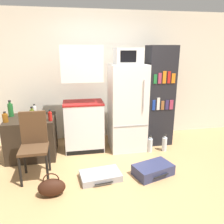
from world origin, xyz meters
TOP-DOWN VIEW (x-y plane):
  - ground_plane at (0.00, 0.00)m, footprint 24.00×24.00m
  - wall_back at (0.20, 2.00)m, footprint 6.40×0.10m
  - side_table at (-1.33, 1.25)m, footprint 0.82×0.71m
  - kitchen_hutch at (-0.39, 1.35)m, footprint 0.73×0.50m
  - refrigerator at (0.43, 1.29)m, footprint 0.66×0.64m
  - microwave at (0.43, 1.29)m, footprint 0.48×0.38m
  - bookshelf at (1.10, 1.40)m, footprint 0.53×0.40m
  - bottle_ketchup_red at (-0.96, 1.02)m, footprint 0.07×0.07m
  - bottle_green_tall at (-1.67, 1.41)m, footprint 0.09×0.09m
  - bottle_olive_oil at (-1.25, 1.08)m, footprint 0.07×0.07m
  - bottle_amber_beer at (-1.68, 1.08)m, footprint 0.09×0.09m
  - bottle_milk_white at (-1.27, 1.40)m, footprint 0.07×0.07m
  - bowl at (-1.46, 1.32)m, footprint 0.13×0.13m
  - chair at (-1.17, 0.56)m, footprint 0.41×0.41m
  - suitcase_large_flat at (-0.22, 0.27)m, footprint 0.63×0.44m
  - suitcase_small_flat at (0.59, 0.24)m, footprint 0.66×0.51m
  - handbag at (-0.91, 0.01)m, footprint 0.36×0.20m
  - water_bottle_front at (0.81, 1.00)m, footprint 0.09×0.09m
  - water_bottle_middle at (1.10, 1.00)m, footprint 0.09×0.09m

SIDE VIEW (x-z plane):
  - ground_plane at x=0.00m, z-range 0.00..0.00m
  - suitcase_large_flat at x=-0.22m, z-range 0.00..0.10m
  - suitcase_small_flat at x=0.59m, z-range 0.00..0.17m
  - handbag at x=-0.91m, z-range -0.04..0.29m
  - water_bottle_front at x=0.81m, z-range -0.03..0.31m
  - water_bottle_middle at x=1.10m, z-range -0.03..0.31m
  - side_table at x=-1.33m, z-range 0.00..0.72m
  - chair at x=-1.17m, z-range 0.09..1.09m
  - bowl at x=-1.46m, z-range 0.72..0.76m
  - bottle_amber_beer at x=-1.68m, z-range 0.70..0.88m
  - bottle_ketchup_red at x=-0.96m, z-range 0.70..0.89m
  - bottle_milk_white at x=-1.27m, z-range 0.70..0.91m
  - refrigerator at x=0.43m, z-range 0.00..1.61m
  - bottle_olive_oil at x=-1.25m, z-range 0.70..0.94m
  - bottle_green_tall at x=-1.67m, z-range 0.70..0.99m
  - kitchen_hutch at x=-0.39m, z-range -0.08..1.86m
  - bookshelf at x=1.10m, z-range 0.00..1.95m
  - wall_back at x=0.20m, z-range 0.00..2.62m
  - microwave at x=0.43m, z-range 1.61..1.90m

